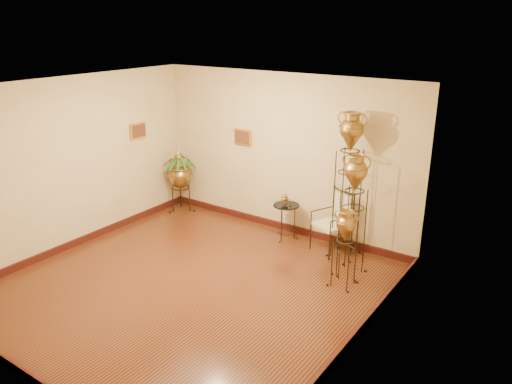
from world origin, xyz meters
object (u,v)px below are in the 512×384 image
Objects in this scene: amphora_tall at (348,185)px; planter_urn at (180,173)px; amphora_mid at (353,215)px; armchair at (332,223)px; side_table at (286,221)px.

amphora_tall reaches higher than planter_urn.
amphora_mid is (0.34, -0.52, -0.26)m from amphora_tall.
planter_urn is at bearing -155.73° from armchair.
amphora_mid is at bearing -7.66° from planter_urn.
amphora_mid reaches higher than side_table.
amphora_tall is 3.57m from planter_urn.
armchair is 1.26× the size of side_table.
side_table is (2.44, 0.00, -0.44)m from planter_urn.
armchair reaches higher than side_table.
amphora_tall is at bearing 122.73° from amphora_mid.
amphora_mid is 0.89m from armchair.
planter_urn reaches higher than armchair.
amphora_mid is at bearing -19.96° from side_table.
side_table is (-1.44, 0.52, -0.61)m from amphora_mid.
amphora_tall is 1.26× the size of amphora_mid.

